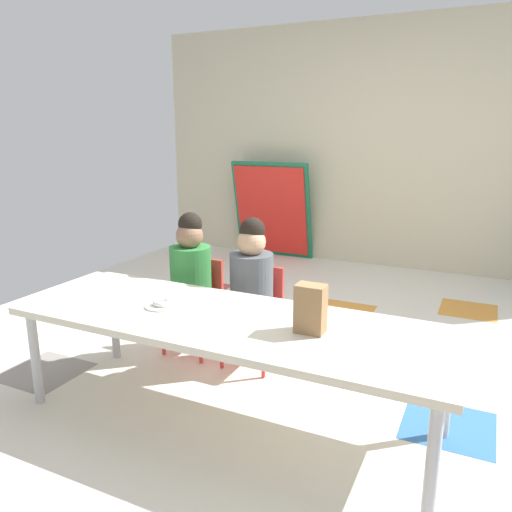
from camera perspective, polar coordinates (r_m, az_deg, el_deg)
ground_plane at (r=3.30m, az=5.88°, el=-11.44°), size 5.25×4.95×0.02m
back_wall at (r=5.38m, az=15.41°, el=12.03°), size 5.25×0.10×2.50m
craft_table at (r=2.42m, az=-3.19°, el=-7.95°), size 2.14×0.73×0.54m
seated_child_near_camera at (r=3.17m, az=-7.44°, el=-1.62°), size 0.34×0.34×0.92m
seated_child_middle_seat at (r=2.96m, az=-0.45°, el=-2.62°), size 0.34×0.34×0.92m
folded_activity_table at (r=5.62m, az=1.85°, el=5.29°), size 0.90×0.29×1.09m
paper_bag_brown at (r=2.21m, az=6.29°, el=-6.04°), size 0.13×0.09×0.22m
paper_plate_near_edge at (r=2.58m, az=-10.70°, el=-5.62°), size 0.18×0.18×0.01m
donut_powdered_on_plate at (r=2.58m, az=-10.72°, el=-5.25°), size 0.10×0.10×0.03m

